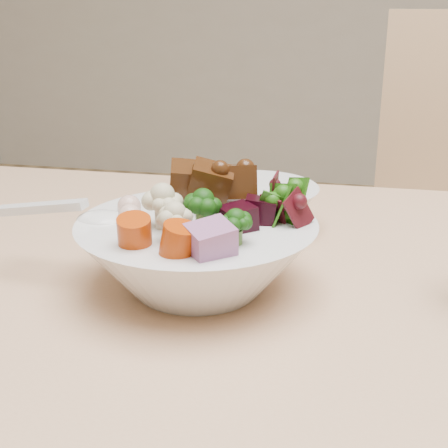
# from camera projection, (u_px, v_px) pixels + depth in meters

# --- Properties ---
(food_bowl) EXTENTS (0.24, 0.24, 0.13)m
(food_bowl) POSITION_uv_depth(u_px,v_px,m) (199.00, 250.00, 0.62)
(food_bowl) COLOR silver
(food_bowl) RESTS_ON dining_table
(soup_spoon) EXTENTS (0.15, 0.05, 0.03)m
(soup_spoon) POSITION_uv_depth(u_px,v_px,m) (86.00, 217.00, 0.62)
(soup_spoon) COLOR silver
(soup_spoon) RESTS_ON food_bowl
(side_bowl) EXTENTS (0.16, 0.16, 0.05)m
(side_bowl) POSITION_uv_depth(u_px,v_px,m) (253.00, 207.00, 0.79)
(side_bowl) COLOR silver
(side_bowl) RESTS_ON dining_table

